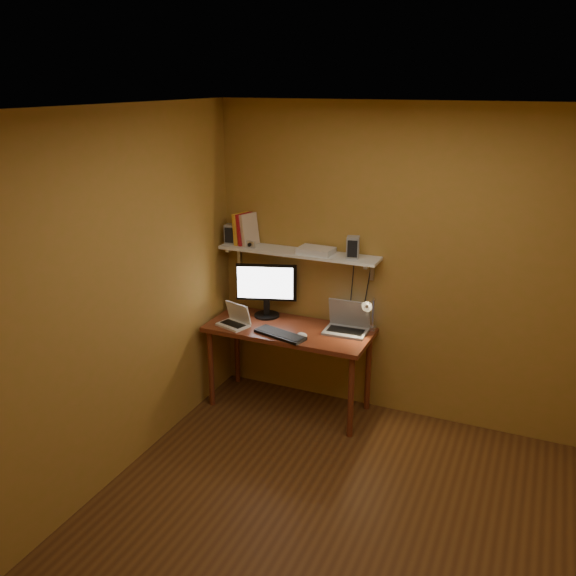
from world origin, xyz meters
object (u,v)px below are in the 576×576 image
at_px(desk_lamp, 370,311).
at_px(speaker_right, 353,247).
at_px(monitor, 266,288).
at_px(mouse, 302,335).
at_px(netbook, 235,319).
at_px(keyboard, 280,335).
at_px(router, 316,250).
at_px(desk, 289,337).
at_px(shelf_camera, 251,244).
at_px(speaker_left, 231,234).
at_px(laptop, 347,323).
at_px(wall_shelf, 298,253).

xyz_separation_m(desk_lamp, speaker_right, (-0.18, 0.06, 0.50)).
height_order(monitor, mouse, monitor).
relative_size(netbook, keyboard, 0.67).
distance_m(netbook, router, 0.91).
bearing_deg(netbook, desk, 33.31).
relative_size(desk_lamp, router, 1.29).
distance_m(desk_lamp, shelf_camera, 1.17).
xyz_separation_m(netbook, speaker_left, (-0.20, 0.32, 0.66)).
bearing_deg(desk, desk_lamp, 10.81).
height_order(laptop, speaker_right, speaker_right).
height_order(wall_shelf, speaker_right, speaker_right).
bearing_deg(monitor, laptop, -20.40).
bearing_deg(speaker_left, laptop, -8.70).
relative_size(monitor, speaker_right, 2.91).
relative_size(wall_shelf, mouse, 15.06).
relative_size(desk, mouse, 15.06).
distance_m(monitor, speaker_left, 0.56).
bearing_deg(monitor, mouse, -50.63).
height_order(netbook, speaker_right, speaker_right).
relative_size(monitor, keyboard, 1.15).
bearing_deg(speaker_right, mouse, -146.90).
bearing_deg(speaker_left, desk_lamp, -8.69).
bearing_deg(shelf_camera, laptop, -0.15).
xyz_separation_m(netbook, desk_lamp, (1.10, 0.25, 0.15)).
distance_m(wall_shelf, shelf_camera, 0.42).
xyz_separation_m(keyboard, mouse, (0.17, 0.06, 0.01)).
relative_size(laptop, speaker_right, 2.03).
xyz_separation_m(laptop, shelf_camera, (-0.89, 0.00, 0.58)).
distance_m(monitor, mouse, 0.61).
height_order(desk, speaker_right, speaker_right).
relative_size(laptop, desk_lamp, 0.95).
bearing_deg(keyboard, netbook, -172.08).
bearing_deg(shelf_camera, desk_lamp, -0.64).
distance_m(keyboard, shelf_camera, 0.83).
bearing_deg(keyboard, speaker_right, 52.93).
relative_size(desk, wall_shelf, 1.00).
bearing_deg(router, keyboard, -112.92).
relative_size(netbook, mouse, 3.24).
distance_m(wall_shelf, laptop, 0.72).
distance_m(netbook, shelf_camera, 0.66).
bearing_deg(desk, router, 49.99).
relative_size(monitor, speaker_left, 3.01).
bearing_deg(desk_lamp, monitor, 177.37).
xyz_separation_m(wall_shelf, router, (0.16, -0.00, 0.04)).
distance_m(desk, keyboard, 0.21).
bearing_deg(router, desk_lamp, -7.47).
bearing_deg(netbook, shelf_camera, 101.64).
distance_m(speaker_left, shelf_camera, 0.24).
bearing_deg(monitor, netbook, -135.42).
distance_m(keyboard, speaker_right, 0.93).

